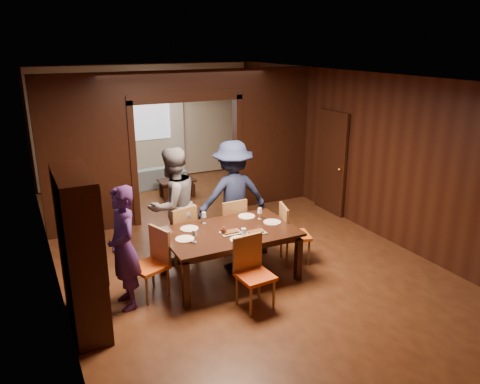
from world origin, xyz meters
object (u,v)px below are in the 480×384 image
chair_near (255,274)px  hutch (81,252)px  person_purple (124,248)px  chair_far_r (229,225)px  chair_left (149,264)px  chair_far_l (179,233)px  person_grey (173,205)px  coffee_table (177,188)px  chair_right (295,234)px  sofa (149,177)px  dining_table (230,254)px  person_navy (233,196)px

chair_near → hutch: 2.23m
person_purple → chair_far_r: size_ratio=1.74×
chair_left → chair_far_l: (0.73, 0.85, 0.00)m
person_grey → coffee_table: person_grey is taller
person_purple → chair_right: (2.75, 0.10, -0.36)m
sofa → chair_far_r: 4.23m
dining_table → person_grey: bearing=119.4°
chair_far_r → chair_near: (-0.42, -1.71, 0.00)m
sofa → dining_table: 5.04m
chair_near → person_purple: bearing=147.7°
person_grey → dining_table: bearing=97.7°
person_navy → person_purple: bearing=31.4°
person_purple → chair_near: size_ratio=1.74×
chair_near → chair_right: bearing=32.4°
dining_table → person_purple: bearing=-176.8°
coffee_table → chair_left: bearing=-114.0°
sofa → chair_far_l: (-0.68, -4.17, 0.23)m
chair_left → chair_right: same height
coffee_table → person_purple: bearing=-117.4°
coffee_table → chair_left: chair_left is taller
chair_far_l → chair_far_r: 0.88m
dining_table → hutch: hutch is taller
person_purple → hutch: (-0.56, -0.23, 0.16)m
chair_far_l → chair_right: bearing=139.5°
dining_table → chair_far_l: 1.00m
person_purple → sofa: bearing=157.4°
chair_left → hutch: bearing=-90.1°
person_navy → dining_table: 1.23m
person_grey → chair_near: bearing=83.2°
person_navy → chair_near: 2.00m
hutch → person_navy: bearing=25.8°
person_purple → dining_table: 1.64m
person_grey → chair_right: size_ratio=1.93×
sofa → chair_near: chair_near is taller
coffee_table → chair_near: bearing=-97.0°
person_grey → chair_left: person_grey is taller
person_navy → sofa: person_navy is taller
chair_near → person_navy: bearing=68.7°
chair_far_r → dining_table: bearing=63.2°
dining_table → chair_far_r: size_ratio=1.99×
person_grey → person_navy: (1.06, 0.01, 0.00)m
chair_right → person_grey: bearing=77.3°
chair_left → hutch: hutch is taller
chair_left → chair_far_l: same height
chair_left → chair_far_l: 1.12m
chair_left → hutch: 1.09m
person_navy → coffee_table: size_ratio=2.35×
person_navy → chair_left: 2.05m
chair_far_l → person_purple: bearing=27.7°
person_grey → sofa: 4.19m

